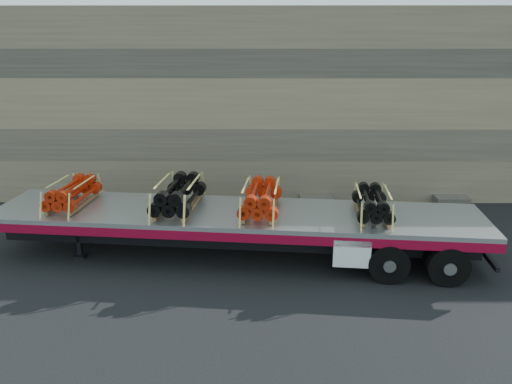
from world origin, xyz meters
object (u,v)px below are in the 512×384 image
bundle_front (73,194)px  bundle_midrear (261,199)px  bundle_rear (372,204)px  trailer (236,234)px  bundle_midfront (179,196)px

bundle_front → bundle_midrear: (5.42, -0.54, 0.03)m
bundle_midrear → bundle_rear: bearing=0.0°
bundle_front → bundle_rear: bundle_front is taller
bundle_midrear → bundle_rear: bundle_midrear is taller
trailer → bundle_midfront: bearing=-180.0°
bundle_midrear → bundle_rear: (3.02, -0.30, -0.04)m
trailer → bundle_midrear: size_ratio=6.51×
trailer → bundle_midrear: bundle_midrear is taller
bundle_midfront → trailer: bearing=0.0°
bundle_midrear → trailer: bearing=180.0°
trailer → bundle_front: size_ratio=7.06×
trailer → bundle_front: (-4.71, 0.47, 1.03)m
trailer → bundle_rear: (3.72, -0.37, 1.02)m
trailer → bundle_midfront: size_ratio=6.11×
bundle_midfront → bundle_rear: 5.36m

